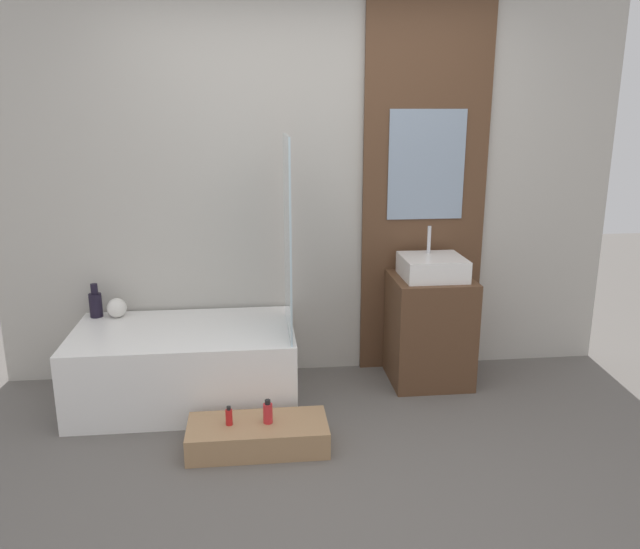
% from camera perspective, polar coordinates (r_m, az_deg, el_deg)
% --- Properties ---
extents(ground_plane, '(12.00, 12.00, 0.00)m').
position_cam_1_polar(ground_plane, '(3.20, 2.19, -19.61)').
color(ground_plane, '#605B56').
extents(wall_tiled_back, '(4.20, 0.06, 2.60)m').
position_cam_1_polar(wall_tiled_back, '(4.23, -0.78, 7.99)').
color(wall_tiled_back, '#B7B2A8').
rests_on(wall_tiled_back, ground_plane).
extents(wall_wood_accent, '(0.85, 0.04, 2.60)m').
position_cam_1_polar(wall_wood_accent, '(4.32, 9.56, 8.06)').
color(wall_wood_accent, brown).
rests_on(wall_wood_accent, ground_plane).
extents(bathtub, '(1.37, 0.80, 0.48)m').
position_cam_1_polar(bathtub, '(4.08, -12.20, -8.06)').
color(bathtub, white).
rests_on(bathtub, ground_plane).
extents(glass_shower_screen, '(0.01, 0.58, 1.19)m').
position_cam_1_polar(glass_shower_screen, '(3.73, -2.99, 3.50)').
color(glass_shower_screen, silver).
rests_on(glass_shower_screen, bathtub).
extents(wooden_step_bench, '(0.77, 0.34, 0.15)m').
position_cam_1_polar(wooden_step_bench, '(3.56, -5.70, -14.42)').
color(wooden_step_bench, '#A87F56').
rests_on(wooden_step_bench, ground_plane).
extents(vanity_cabinet, '(0.52, 0.49, 0.73)m').
position_cam_1_polar(vanity_cabinet, '(4.29, 9.97, -4.99)').
color(vanity_cabinet, brown).
rests_on(vanity_cabinet, ground_plane).
extents(sink, '(0.40, 0.39, 0.33)m').
position_cam_1_polar(sink, '(4.17, 10.23, 0.67)').
color(sink, white).
rests_on(sink, vanity_cabinet).
extents(vase_tall_dark, '(0.08, 0.08, 0.23)m').
position_cam_1_polar(vase_tall_dark, '(4.36, -19.83, -2.50)').
color(vase_tall_dark, black).
rests_on(vase_tall_dark, bathtub).
extents(vase_round_light, '(0.13, 0.13, 0.13)m').
position_cam_1_polar(vase_round_light, '(4.31, -18.09, -2.91)').
color(vase_round_light, silver).
rests_on(vase_round_light, bathtub).
extents(bottle_soap_primary, '(0.04, 0.04, 0.11)m').
position_cam_1_polar(bottle_soap_primary, '(3.50, -8.32, -12.73)').
color(bottle_soap_primary, red).
rests_on(bottle_soap_primary, wooden_step_bench).
extents(bottle_soap_secondary, '(0.05, 0.05, 0.14)m').
position_cam_1_polar(bottle_soap_secondary, '(3.49, -4.79, -12.46)').
color(bottle_soap_secondary, red).
rests_on(bottle_soap_secondary, wooden_step_bench).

